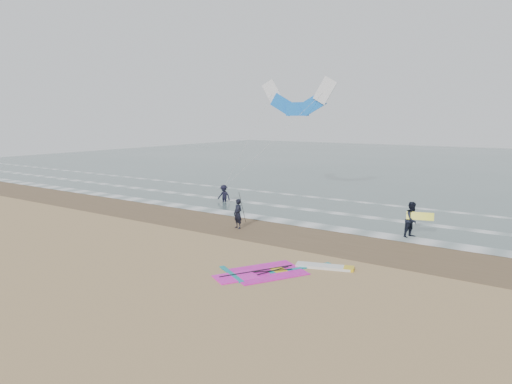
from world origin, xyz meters
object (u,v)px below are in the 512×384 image
Objects in this scene: person_wading at (224,191)px; person_standing at (238,214)px; person_walking at (412,220)px; surf_kite at (297,100)px; windsurf_rig at (283,271)px.

person_standing is at bearing -48.24° from person_wading.
surf_kite is at bearing 83.33° from person_walking.
person_walking is at bearing -11.45° from person_wading.
surf_kite reaches higher than person_walking.
surf_kite is at bearing 41.83° from person_wading.
windsurf_rig is at bearing -45.11° from person_wading.
windsurf_rig is 2.92× the size of person_standing.
person_walking is at bearing -30.97° from surf_kite.
person_wading is (-13.89, 2.34, -0.11)m from person_walking.
windsurf_rig is at bearing -24.48° from person_standing.
person_walking is at bearing 37.57° from person_standing.
surf_kite is at bearing 115.26° from person_standing.
windsurf_rig is 15.36m from person_wading.
windsurf_rig is at bearing -174.05° from person_walking.
person_walking is (2.71, 8.17, 0.88)m from windsurf_rig.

